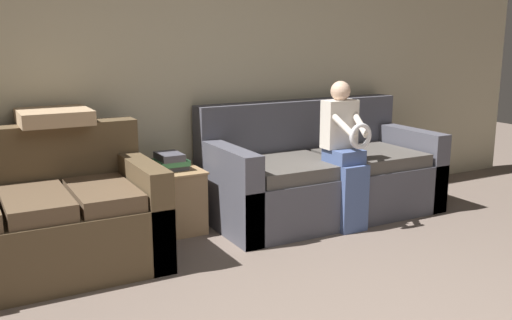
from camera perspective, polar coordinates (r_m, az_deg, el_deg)
wall_back at (r=4.80m, az=-7.56°, el=9.14°), size 7.79×0.06×2.55m
couch_main at (r=5.01m, az=6.37°, el=-1.59°), size 2.01×0.96×0.97m
couch_side at (r=4.05m, az=-21.23°, el=-5.82°), size 1.58×0.95×0.93m
child_left_seated at (r=4.59m, az=8.95°, el=1.08°), size 0.29×0.37×1.18m
side_shelf at (r=4.61m, az=-8.40°, el=-3.84°), size 0.44×0.51×0.50m
book_stack at (r=4.53m, az=-8.53°, el=-0.12°), size 0.24×0.25×0.13m
throw_pillow at (r=4.26m, az=-19.53°, el=4.13°), size 0.48×0.48×0.10m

